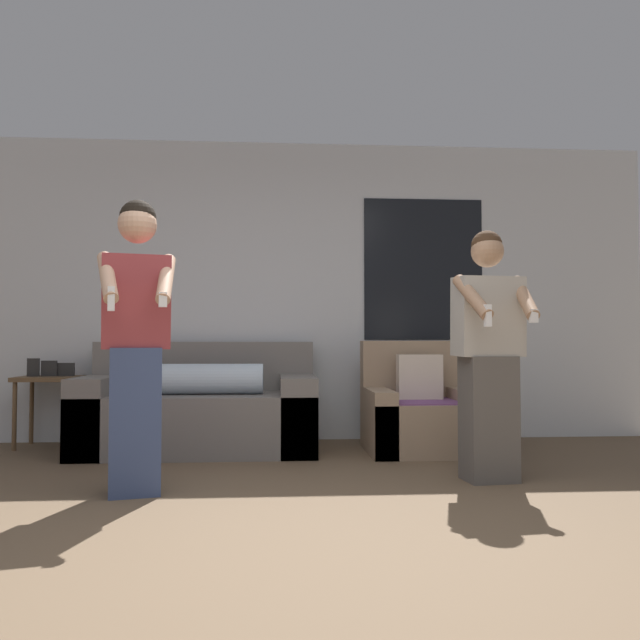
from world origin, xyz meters
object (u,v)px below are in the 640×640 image
Objects in this scene: side_table at (49,387)px; person_left at (136,341)px; armchair at (420,413)px; couch at (200,411)px; person_right at (489,354)px.

person_left reaches higher than side_table.
armchair is 0.52× the size of person_left.
person_left reaches higher than armchair.
couch reaches higher than side_table.
armchair is at bearing 99.15° from person_right.
person_left is (-0.19, -1.48, 0.56)m from couch.
person_right is at bearing 5.51° from person_left.
side_table is at bearing 169.01° from couch.
person_right is (2.15, 0.21, -0.08)m from person_left.
couch is at bearing 82.70° from person_left.
person_left reaches higher than couch.
person_left reaches higher than person_right.
person_right is (1.96, -1.27, 0.48)m from couch.
person_right is at bearing -25.08° from side_table.
person_left is 1.07× the size of person_right.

